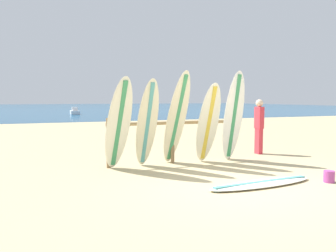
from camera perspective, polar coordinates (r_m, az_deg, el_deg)
ground_plane at (r=6.30m, az=13.36°, el=-9.86°), size 120.00×120.00×0.00m
ocean_water at (r=63.10m, az=-18.51°, el=2.98°), size 120.00×80.00×0.01m
surfboard_rack at (r=8.17m, az=0.78°, el=-1.13°), size 3.24×0.09×1.13m
surfboard_leaning_far_left at (r=7.28m, az=-8.34°, el=0.27°), size 0.67×0.99×2.03m
surfboard_leaning_left at (r=7.53m, az=-3.55°, el=0.35°), size 0.48×0.90×2.01m
surfboard_leaning_center_left at (r=7.86m, az=1.44°, el=1.24°), size 0.56×1.05×2.20m
surfboard_leaning_center at (r=8.10m, az=6.78°, el=0.40°), size 0.57×0.83×1.94m
surfboard_leaning_center_right at (r=8.53m, az=10.97°, el=1.58°), size 0.54×0.61×2.24m
surfboard_lying_on_sand at (r=6.42m, az=15.53°, el=-9.31°), size 2.24×0.65×0.08m
beachgoer_standing at (r=9.88m, az=15.11°, el=0.34°), size 0.21×0.25×1.55m
small_boat_offshore at (r=35.41m, az=-15.45°, el=2.35°), size 0.90×2.07×0.71m
sand_bucket at (r=7.06m, az=25.53°, el=-7.70°), size 0.20×0.20×0.22m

